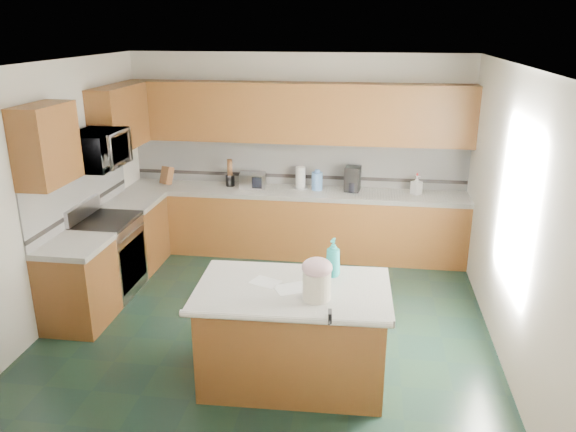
# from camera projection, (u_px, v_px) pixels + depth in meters

# --- Properties ---
(floor) EXTENTS (4.60, 4.60, 0.00)m
(floor) POSITION_uv_depth(u_px,v_px,m) (269.00, 325.00, 6.00)
(floor) COLOR black
(floor) RESTS_ON ground
(ceiling) EXTENTS (4.60, 4.60, 0.00)m
(ceiling) POSITION_uv_depth(u_px,v_px,m) (266.00, 64.00, 5.12)
(ceiling) COLOR white
(ceiling) RESTS_ON ground
(wall_back) EXTENTS (4.60, 0.04, 2.70)m
(wall_back) POSITION_uv_depth(u_px,v_px,m) (298.00, 154.00, 7.73)
(wall_back) COLOR silver
(wall_back) RESTS_ON ground
(wall_front) EXTENTS (4.60, 0.04, 2.70)m
(wall_front) POSITION_uv_depth(u_px,v_px,m) (200.00, 321.00, 3.39)
(wall_front) COLOR silver
(wall_front) RESTS_ON ground
(wall_left) EXTENTS (0.04, 4.60, 2.70)m
(wall_left) POSITION_uv_depth(u_px,v_px,m) (50.00, 195.00, 5.88)
(wall_left) COLOR silver
(wall_left) RESTS_ON ground
(wall_right) EXTENTS (0.04, 4.60, 2.70)m
(wall_right) POSITION_uv_depth(u_px,v_px,m) (512.00, 216.00, 5.25)
(wall_right) COLOR silver
(wall_right) RESTS_ON ground
(back_base_cab) EXTENTS (4.60, 0.60, 0.86)m
(back_base_cab) POSITION_uv_depth(u_px,v_px,m) (294.00, 224.00, 7.73)
(back_base_cab) COLOR #3B210E
(back_base_cab) RESTS_ON ground
(back_countertop) EXTENTS (4.60, 0.64, 0.06)m
(back_countertop) POSITION_uv_depth(u_px,v_px,m) (294.00, 192.00, 7.58)
(back_countertop) COLOR white
(back_countertop) RESTS_ON back_base_cab
(back_upper_cab) EXTENTS (4.60, 0.33, 0.78)m
(back_upper_cab) POSITION_uv_depth(u_px,v_px,m) (296.00, 113.00, 7.37)
(back_upper_cab) COLOR #3B210E
(back_upper_cab) RESTS_ON wall_back
(back_backsplash) EXTENTS (4.60, 0.02, 0.63)m
(back_backsplash) POSITION_uv_depth(u_px,v_px,m) (297.00, 162.00, 7.74)
(back_backsplash) COLOR silver
(back_backsplash) RESTS_ON back_countertop
(back_accent_band) EXTENTS (4.60, 0.01, 0.05)m
(back_accent_band) POSITION_uv_depth(u_px,v_px,m) (297.00, 176.00, 7.80)
(back_accent_band) COLOR black
(back_accent_band) RESTS_ON back_countertop
(left_base_cab_rear) EXTENTS (0.60, 0.82, 0.86)m
(left_base_cab_rear) POSITION_uv_depth(u_px,v_px,m) (136.00, 235.00, 7.34)
(left_base_cab_rear) COLOR #3B210E
(left_base_cab_rear) RESTS_ON ground
(left_counter_rear) EXTENTS (0.64, 0.82, 0.06)m
(left_counter_rear) POSITION_uv_depth(u_px,v_px,m) (133.00, 202.00, 7.19)
(left_counter_rear) COLOR white
(left_counter_rear) RESTS_ON left_base_cab_rear
(left_base_cab_front) EXTENTS (0.60, 0.72, 0.86)m
(left_base_cab_front) POSITION_uv_depth(u_px,v_px,m) (78.00, 286.00, 5.91)
(left_base_cab_front) COLOR #3B210E
(left_base_cab_front) RESTS_ON ground
(left_counter_front) EXTENTS (0.64, 0.72, 0.06)m
(left_counter_front) POSITION_uv_depth(u_px,v_px,m) (73.00, 246.00, 5.76)
(left_counter_front) COLOR white
(left_counter_front) RESTS_ON left_base_cab_front
(left_backsplash) EXTENTS (0.02, 2.30, 0.63)m
(left_backsplash) POSITION_uv_depth(u_px,v_px,m) (80.00, 191.00, 6.42)
(left_backsplash) COLOR silver
(left_backsplash) RESTS_ON wall_left
(left_accent_band) EXTENTS (0.01, 2.30, 0.05)m
(left_accent_band) POSITION_uv_depth(u_px,v_px,m) (83.00, 207.00, 6.49)
(left_accent_band) COLOR black
(left_accent_band) RESTS_ON wall_left
(left_upper_cab_rear) EXTENTS (0.33, 1.09, 0.78)m
(left_upper_cab_rear) POSITION_uv_depth(u_px,v_px,m) (119.00, 118.00, 6.99)
(left_upper_cab_rear) COLOR #3B210E
(left_upper_cab_rear) RESTS_ON wall_left
(left_upper_cab_front) EXTENTS (0.33, 0.72, 0.78)m
(left_upper_cab_front) POSITION_uv_depth(u_px,v_px,m) (46.00, 145.00, 5.43)
(left_upper_cab_front) COLOR #3B210E
(left_upper_cab_front) RESTS_ON wall_left
(range_body) EXTENTS (0.60, 0.76, 0.88)m
(range_body) POSITION_uv_depth(u_px,v_px,m) (109.00, 258.00, 6.60)
(range_body) COLOR #B7B7BC
(range_body) RESTS_ON ground
(range_oven_door) EXTENTS (0.02, 0.68, 0.55)m
(range_oven_door) POSITION_uv_depth(u_px,v_px,m) (133.00, 262.00, 6.57)
(range_oven_door) COLOR black
(range_oven_door) RESTS_ON range_body
(range_cooktop) EXTENTS (0.62, 0.78, 0.04)m
(range_cooktop) POSITION_uv_depth(u_px,v_px,m) (105.00, 221.00, 6.45)
(range_cooktop) COLOR black
(range_cooktop) RESTS_ON range_body
(range_handle) EXTENTS (0.02, 0.66, 0.02)m
(range_handle) POSITION_uv_depth(u_px,v_px,m) (132.00, 232.00, 6.44)
(range_handle) COLOR #B7B7BC
(range_handle) RESTS_ON range_body
(range_backguard) EXTENTS (0.06, 0.76, 0.18)m
(range_backguard) POSITION_uv_depth(u_px,v_px,m) (83.00, 210.00, 6.44)
(range_backguard) COLOR #B7B7BC
(range_backguard) RESTS_ON range_body
(microwave) EXTENTS (0.50, 0.73, 0.41)m
(microwave) POSITION_uv_depth(u_px,v_px,m) (97.00, 150.00, 6.18)
(microwave) COLOR #B7B7BC
(microwave) RESTS_ON wall_left
(island_base) EXTENTS (1.59, 0.94, 0.86)m
(island_base) POSITION_uv_depth(u_px,v_px,m) (293.00, 337.00, 4.95)
(island_base) COLOR #3B210E
(island_base) RESTS_ON ground
(island_top) EXTENTS (1.69, 1.05, 0.06)m
(island_top) POSITION_uv_depth(u_px,v_px,m) (293.00, 290.00, 4.80)
(island_top) COLOR white
(island_top) RESTS_ON island_base
(island_bullnose) EXTENTS (1.66, 0.12, 0.06)m
(island_bullnose) POSITION_uv_depth(u_px,v_px,m) (284.00, 319.00, 4.34)
(island_bullnose) COLOR white
(island_bullnose) RESTS_ON island_base
(treat_jar) EXTENTS (0.26, 0.26, 0.24)m
(treat_jar) POSITION_uv_depth(u_px,v_px,m) (317.00, 285.00, 4.55)
(treat_jar) COLOR silver
(treat_jar) RESTS_ON island_top
(treat_jar_lid) EXTENTS (0.25, 0.25, 0.16)m
(treat_jar_lid) POSITION_uv_depth(u_px,v_px,m) (317.00, 267.00, 4.50)
(treat_jar_lid) COLOR #EFBBCB
(treat_jar_lid) RESTS_ON treat_jar
(treat_jar_knob) EXTENTS (0.08, 0.03, 0.03)m
(treat_jar_knob) POSITION_uv_depth(u_px,v_px,m) (317.00, 262.00, 4.48)
(treat_jar_knob) COLOR tan
(treat_jar_knob) RESTS_ON treat_jar_lid
(treat_jar_knob_end_l) EXTENTS (0.04, 0.04, 0.04)m
(treat_jar_knob_end_l) POSITION_uv_depth(u_px,v_px,m) (312.00, 261.00, 4.49)
(treat_jar_knob_end_l) COLOR tan
(treat_jar_knob_end_l) RESTS_ON treat_jar_lid
(treat_jar_knob_end_r) EXTENTS (0.04, 0.04, 0.04)m
(treat_jar_knob_end_r) POSITION_uv_depth(u_px,v_px,m) (322.00, 262.00, 4.48)
(treat_jar_knob_end_r) COLOR tan
(treat_jar_knob_end_r) RESTS_ON treat_jar_lid
(soap_bottle_island) EXTENTS (0.17, 0.17, 0.35)m
(soap_bottle_island) POSITION_uv_depth(u_px,v_px,m) (333.00, 257.00, 4.95)
(soap_bottle_island) COLOR teal
(soap_bottle_island) RESTS_ON island_top
(paper_sheet_a) EXTENTS (0.35, 0.32, 0.00)m
(paper_sheet_a) POSITION_uv_depth(u_px,v_px,m) (292.00, 288.00, 4.77)
(paper_sheet_a) COLOR white
(paper_sheet_a) RESTS_ON island_top
(paper_sheet_b) EXTENTS (0.30, 0.27, 0.00)m
(paper_sheet_b) POSITION_uv_depth(u_px,v_px,m) (265.00, 282.00, 4.88)
(paper_sheet_b) COLOR white
(paper_sheet_b) RESTS_ON island_top
(clamp_body) EXTENTS (0.04, 0.09, 0.08)m
(clamp_body) POSITION_uv_depth(u_px,v_px,m) (330.00, 316.00, 4.30)
(clamp_body) COLOR black
(clamp_body) RESTS_ON island_top
(clamp_handle) EXTENTS (0.01, 0.06, 0.01)m
(clamp_handle) POSITION_uv_depth(u_px,v_px,m) (329.00, 322.00, 4.25)
(clamp_handle) COLOR black
(clamp_handle) RESTS_ON island_top
(knife_block) EXTENTS (0.20, 0.22, 0.27)m
(knife_block) POSITION_uv_depth(u_px,v_px,m) (167.00, 175.00, 7.83)
(knife_block) COLOR #472814
(knife_block) RESTS_ON back_countertop
(utensil_crock) EXTENTS (0.12, 0.12, 0.15)m
(utensil_crock) POSITION_uv_depth(u_px,v_px,m) (230.00, 181.00, 7.75)
(utensil_crock) COLOR black
(utensil_crock) RESTS_ON back_countertop
(utensil_bundle) EXTENTS (0.07, 0.07, 0.22)m
(utensil_bundle) POSITION_uv_depth(u_px,v_px,m) (230.00, 167.00, 7.69)
(utensil_bundle) COLOR #472814
(utensil_bundle) RESTS_ON utensil_crock
(toaster_oven) EXTENTS (0.37, 0.27, 0.20)m
(toaster_oven) POSITION_uv_depth(u_px,v_px,m) (252.00, 180.00, 7.67)
(toaster_oven) COLOR #B7B7BC
(toaster_oven) RESTS_ON back_countertop
(toaster_oven_door) EXTENTS (0.30, 0.01, 0.16)m
(toaster_oven_door) POSITION_uv_depth(u_px,v_px,m) (251.00, 183.00, 7.57)
(toaster_oven_door) COLOR black
(toaster_oven_door) RESTS_ON toaster_oven
(paper_towel) EXTENTS (0.13, 0.13, 0.30)m
(paper_towel) POSITION_uv_depth(u_px,v_px,m) (301.00, 178.00, 7.61)
(paper_towel) COLOR white
(paper_towel) RESTS_ON back_countertop
(paper_towel_base) EXTENTS (0.20, 0.20, 0.01)m
(paper_towel_base) POSITION_uv_depth(u_px,v_px,m) (300.00, 188.00, 7.66)
(paper_towel_base) COLOR #B7B7BC
(paper_towel_base) RESTS_ON back_countertop
(water_jug) EXTENTS (0.15, 0.15, 0.24)m
(water_jug) POSITION_uv_depth(u_px,v_px,m) (317.00, 181.00, 7.55)
(water_jug) COLOR #5D91D8
(water_jug) RESTS_ON back_countertop
(water_jug_neck) EXTENTS (0.07, 0.07, 0.03)m
(water_jug_neck) POSITION_uv_depth(u_px,v_px,m) (317.00, 171.00, 7.51)
(water_jug_neck) COLOR #5D91D8
(water_jug_neck) RESTS_ON water_jug
(coffee_maker) EXTENTS (0.22, 0.24, 0.33)m
(coffee_maker) POSITION_uv_depth(u_px,v_px,m) (353.00, 179.00, 7.49)
(coffee_maker) COLOR black
(coffee_maker) RESTS_ON back_countertop
(coffee_carafe) EXTENTS (0.14, 0.14, 0.14)m
(coffee_carafe) POSITION_uv_depth(u_px,v_px,m) (352.00, 187.00, 7.48)
(coffee_carafe) COLOR black
(coffee_carafe) RESTS_ON back_countertop
(soap_bottle_back) EXTENTS (0.16, 0.16, 0.25)m
(soap_bottle_back) POSITION_uv_depth(u_px,v_px,m) (417.00, 185.00, 7.36)
(soap_bottle_back) COLOR white
(soap_bottle_back) RESTS_ON back_countertop
(soap_back_cap) EXTENTS (0.02, 0.02, 0.03)m
(soap_back_cap) POSITION_uv_depth(u_px,v_px,m) (417.00, 174.00, 7.32)
(soap_back_cap) COLOR red
(soap_back_cap) RESTS_ON soap_bottle_back
(window_light_proxy) EXTENTS (0.02, 1.40, 1.10)m
(window_light_proxy) POSITION_uv_depth(u_px,v_px,m) (516.00, 207.00, 5.02)
(window_light_proxy) COLOR white
(window_light_proxy) RESTS_ON wall_right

